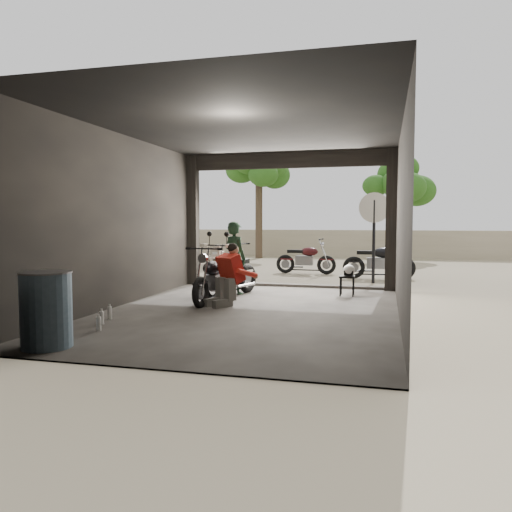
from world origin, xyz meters
The scene contains 16 objects.
ground centered at (0.00, 0.00, 0.00)m, with size 80.00×80.00×0.00m, color #7A6D56.
garage centered at (0.00, 0.55, 1.28)m, with size 7.00×7.13×3.20m.
boundary_wall centered at (0.00, 14.00, 0.60)m, with size 18.00×0.30×1.20m, color gray.
tree_left centered at (-3.00, 12.50, 3.99)m, with size 2.20×2.20×5.60m.
tree_right centered at (2.80, 14.00, 3.56)m, with size 2.20×2.20×5.00m.
main_bike centered at (-0.86, 1.67, 0.57)m, with size 0.71×1.72×1.14m, color beige, non-canonical shape.
left_bike centered at (-0.94, 0.83, 0.55)m, with size 0.67×1.63×1.11m, color black, non-canonical shape.
outside_bike_a centered at (-1.67, 4.06, 0.52)m, with size 0.63×1.53×1.04m, color black, non-canonical shape.
outside_bike_b centered at (-0.05, 6.62, 0.53)m, with size 0.65×1.58×1.07m, color #3B0E11, non-canonical shape.
outside_bike_c centered at (2.10, 5.78, 0.58)m, with size 0.70×1.70×1.15m, color black, non-canonical shape.
rider centered at (-0.87, 2.00, 0.79)m, with size 0.58×0.38×1.58m, color black.
mechanic centered at (-0.60, 0.51, 0.57)m, with size 0.58×0.79×1.14m, color red, non-canonical shape.
stool centered at (1.50, 2.34, 0.37)m, with size 0.32×0.32×0.44m.
helmet centered at (1.53, 2.35, 0.56)m, with size 0.25×0.26×0.24m, color silver.
oil_drum centered at (-1.80, -3.00, 0.48)m, with size 0.62×0.62×0.96m, color #445D72.
sign_post centered at (1.98, 4.81, 1.56)m, with size 0.77×0.08×2.32m.
Camera 1 is at (2.26, -8.26, 1.59)m, focal length 35.00 mm.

